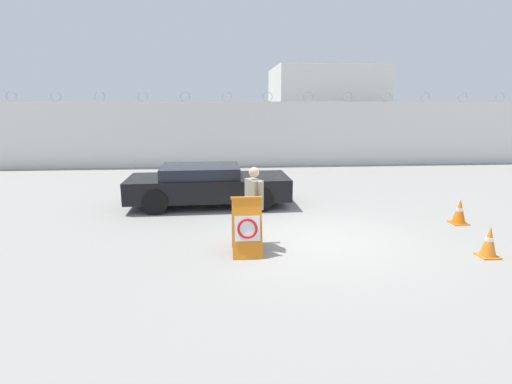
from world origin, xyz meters
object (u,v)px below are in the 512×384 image
at_px(security_guard, 254,202).
at_px(traffic_cone_far, 489,242).
at_px(parked_car_front_coupe, 208,185).
at_px(traffic_cone_near, 459,212).
at_px(barricade_sign, 247,226).

distance_m(security_guard, traffic_cone_far, 4.78).
bearing_deg(parked_car_front_coupe, traffic_cone_near, -22.15).
bearing_deg(barricade_sign, traffic_cone_far, -6.87).
distance_m(security_guard, traffic_cone_near, 5.50).
distance_m(security_guard, parked_car_front_coupe, 3.76).
distance_m(traffic_cone_near, traffic_cone_far, 2.34).
height_order(traffic_cone_near, traffic_cone_far, traffic_cone_near).
height_order(traffic_cone_near, parked_car_front_coupe, parked_car_front_coupe).
xyz_separation_m(traffic_cone_far, parked_car_front_coupe, (-5.73, 4.65, 0.32)).
bearing_deg(barricade_sign, traffic_cone_near, 16.55).
distance_m(barricade_sign, parked_car_front_coupe, 4.19).
bearing_deg(traffic_cone_near, barricade_sign, -163.28).
relative_size(security_guard, traffic_cone_near, 2.69).
bearing_deg(traffic_cone_near, parked_car_front_coupe, 159.42).
distance_m(barricade_sign, traffic_cone_far, 4.84).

